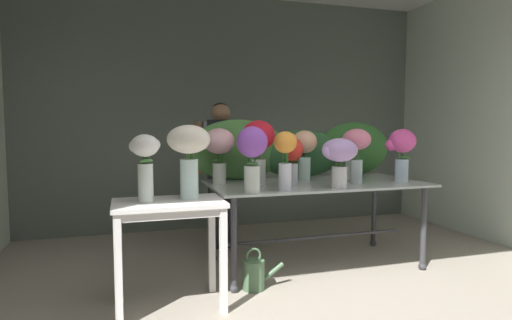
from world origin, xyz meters
TOP-DOWN VIEW (x-y plane):
  - ground_plane at (0.00, 1.81)m, footprint 7.96×7.96m
  - wall_back at (0.00, 3.62)m, footprint 5.35×0.12m
  - wall_right at (2.67, 1.81)m, footprint 0.12×3.74m
  - display_table_glass at (0.36, 1.77)m, footprint 1.99×1.01m
  - side_table_white at (-1.05, 1.24)m, footprint 0.78×0.50m
  - florist at (-0.36, 2.60)m, footprint 0.58×0.24m
  - foliage_backdrop at (0.32, 2.16)m, footprint 2.17×0.24m
  - vase_sunset_ranunculus at (-0.10, 1.39)m, footprint 0.19×0.19m
  - vase_blush_hydrangea at (-0.52, 1.95)m, footprint 0.30×0.28m
  - vase_violet_freesia at (-0.39, 1.35)m, footprint 0.24×0.24m
  - vase_ivory_snapdragons at (0.78, 1.88)m, footprint 0.18×0.18m
  - vase_scarlet_stock at (0.05, 1.61)m, footprint 0.20×0.20m
  - vase_rosy_dahlias at (0.68, 1.61)m, footprint 0.26×0.26m
  - vase_fuchsia_carnations at (1.15, 1.58)m, footprint 0.30×0.25m
  - vase_peach_lilies at (0.30, 1.91)m, footprint 0.25×0.24m
  - vase_lilac_tulips at (0.38, 1.36)m, footprint 0.32×0.30m
  - vase_crimson_roses at (-0.22, 1.74)m, footprint 0.29×0.29m
  - vase_white_roses_tall at (-1.21, 1.24)m, footprint 0.21×0.20m
  - vase_cream_lisianthus_tall at (-0.89, 1.29)m, footprint 0.31×0.31m
  - watering_can at (-0.37, 1.38)m, footprint 0.35×0.18m

SIDE VIEW (x-z plane):
  - ground_plane at x=0.00m, z-range 0.00..0.00m
  - watering_can at x=-0.37m, z-range -0.05..0.30m
  - side_table_white at x=-1.05m, z-range 0.28..1.07m
  - display_table_glass at x=0.36m, z-range 0.29..1.09m
  - florist at x=-0.36m, z-range 0.18..1.74m
  - vase_scarlet_stock at x=0.05m, z-range 0.83..1.26m
  - foliage_backdrop at x=0.32m, z-range 0.77..1.36m
  - vase_lilac_tulips at x=0.38m, z-range 0.86..1.28m
  - vase_ivory_snapdragons at x=0.78m, z-range 0.85..1.31m
  - vase_white_roses_tall at x=-1.21m, z-range 0.84..1.32m
  - vase_sunset_ranunculus at x=-0.10m, z-range 0.85..1.33m
  - vase_peach_lilies at x=0.30m, z-range 0.86..1.34m
  - vase_fuchsia_carnations at x=1.15m, z-range 0.86..1.36m
  - vase_violet_freesia at x=-0.39m, z-range 0.86..1.38m
  - vase_rosy_dahlias at x=0.68m, z-range 0.88..1.38m
  - vase_blush_hydrangea at x=-0.52m, z-range 0.88..1.38m
  - vase_cream_lisianthus_tall at x=-0.89m, z-range 0.87..1.42m
  - vase_crimson_roses at x=-0.22m, z-range 0.88..1.45m
  - wall_back at x=0.00m, z-range 0.00..2.96m
  - wall_right at x=2.67m, z-range 0.00..2.96m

